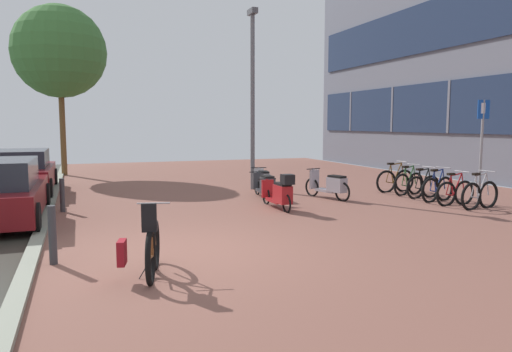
{
  "coord_description": "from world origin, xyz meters",
  "views": [
    {
      "loc": [
        -1.61,
        -7.85,
        2.15
      ],
      "look_at": [
        1.87,
        1.61,
        1.06
      ],
      "focal_mm": 33.77,
      "sensor_mm": 36.0,
      "label": 1
    }
  ],
  "objects_px": {
    "parked_car_far": "(21,173)",
    "bicycle_rack_02": "(437,189)",
    "bicycle_foreground": "(150,248)",
    "bicycle_rack_01": "(455,193)",
    "bicycle_rack_03": "(423,186)",
    "scooter_near": "(330,185)",
    "bicycle_rack_04": "(409,184)",
    "bollard_far": "(62,195)",
    "bicycle_rack_00": "(480,195)",
    "lamp_post": "(253,91)",
    "street_tree": "(59,52)",
    "bollard_near": "(52,235)",
    "scooter_far": "(280,193)",
    "parking_sign": "(482,141)",
    "bicycle_rack_05": "(395,181)",
    "scooter_mid": "(263,181)",
    "scooter_extra": "(265,186)"
  },
  "relations": [
    {
      "from": "scooter_near",
      "to": "street_tree",
      "type": "height_order",
      "value": "street_tree"
    },
    {
      "from": "bicycle_rack_04",
      "to": "bollard_far",
      "type": "xyz_separation_m",
      "value": [
        -9.88,
        0.51,
        0.07
      ]
    },
    {
      "from": "bollard_near",
      "to": "bicycle_rack_00",
      "type": "bearing_deg",
      "value": 8.87
    },
    {
      "from": "bicycle_rack_04",
      "to": "parked_car_far",
      "type": "xyz_separation_m",
      "value": [
        -11.18,
        4.36,
        0.31
      ]
    },
    {
      "from": "bicycle_rack_03",
      "to": "scooter_near",
      "type": "relative_size",
      "value": 0.72
    },
    {
      "from": "scooter_mid",
      "to": "street_tree",
      "type": "xyz_separation_m",
      "value": [
        -6.03,
        7.78,
        4.75
      ]
    },
    {
      "from": "scooter_extra",
      "to": "parked_car_far",
      "type": "height_order",
      "value": "parked_car_far"
    },
    {
      "from": "bicycle_rack_01",
      "to": "bicycle_rack_04",
      "type": "bearing_deg",
      "value": 88.38
    },
    {
      "from": "bicycle_rack_01",
      "to": "scooter_extra",
      "type": "distance_m",
      "value": 5.19
    },
    {
      "from": "scooter_near",
      "to": "bicycle_rack_01",
      "type": "bearing_deg",
      "value": -38.5
    },
    {
      "from": "bicycle_foreground",
      "to": "bicycle_rack_01",
      "type": "bearing_deg",
      "value": 21.33
    },
    {
      "from": "scooter_far",
      "to": "parked_car_far",
      "type": "distance_m",
      "value": 8.42
    },
    {
      "from": "bicycle_foreground",
      "to": "scooter_extra",
      "type": "xyz_separation_m",
      "value": [
        4.14,
        6.13,
        -0.03
      ]
    },
    {
      "from": "parked_car_far",
      "to": "bicycle_rack_02",
      "type": "bearing_deg",
      "value": -27.18
    },
    {
      "from": "parking_sign",
      "to": "lamp_post",
      "type": "distance_m",
      "value": 7.02
    },
    {
      "from": "scooter_mid",
      "to": "parking_sign",
      "type": "distance_m",
      "value": 6.38
    },
    {
      "from": "bicycle_rack_00",
      "to": "parking_sign",
      "type": "xyz_separation_m",
      "value": [
        0.58,
        0.6,
        1.36
      ]
    },
    {
      "from": "scooter_far",
      "to": "bollard_near",
      "type": "bearing_deg",
      "value": -148.17
    },
    {
      "from": "scooter_mid",
      "to": "street_tree",
      "type": "relative_size",
      "value": 0.24
    },
    {
      "from": "bicycle_rack_01",
      "to": "bicycle_foreground",
      "type": "bearing_deg",
      "value": -158.67
    },
    {
      "from": "scooter_near",
      "to": "scooter_far",
      "type": "bearing_deg",
      "value": -151.38
    },
    {
      "from": "bicycle_foreground",
      "to": "lamp_post",
      "type": "bearing_deg",
      "value": 61.23
    },
    {
      "from": "parking_sign",
      "to": "bicycle_rack_01",
      "type": "bearing_deg",
      "value": 174.79
    },
    {
      "from": "bicycle_rack_02",
      "to": "bollard_far",
      "type": "relative_size",
      "value": 1.61
    },
    {
      "from": "bicycle_rack_02",
      "to": "parked_car_far",
      "type": "distance_m",
      "value": 12.49
    },
    {
      "from": "scooter_mid",
      "to": "bollard_far",
      "type": "distance_m",
      "value": 6.02
    },
    {
      "from": "bicycle_rack_04",
      "to": "bicycle_rack_00",
      "type": "bearing_deg",
      "value": -87.46
    },
    {
      "from": "bollard_near",
      "to": "parked_car_far",
      "type": "bearing_deg",
      "value": 98.53
    },
    {
      "from": "bicycle_rack_00",
      "to": "bicycle_rack_01",
      "type": "height_order",
      "value": "bicycle_rack_00"
    },
    {
      "from": "bicycle_rack_05",
      "to": "parking_sign",
      "type": "distance_m",
      "value": 3.15
    },
    {
      "from": "scooter_near",
      "to": "parked_car_far",
      "type": "bearing_deg",
      "value": 153.21
    },
    {
      "from": "bicycle_rack_00",
      "to": "scooter_near",
      "type": "height_order",
      "value": "bicycle_rack_00"
    },
    {
      "from": "lamp_post",
      "to": "bollard_far",
      "type": "height_order",
      "value": "lamp_post"
    },
    {
      "from": "bicycle_rack_05",
      "to": "scooter_mid",
      "type": "height_order",
      "value": "bicycle_rack_05"
    },
    {
      "from": "scooter_extra",
      "to": "street_tree",
      "type": "xyz_separation_m",
      "value": [
        -5.66,
        8.95,
        4.75
      ]
    },
    {
      "from": "scooter_mid",
      "to": "parking_sign",
      "type": "bearing_deg",
      "value": -40.46
    },
    {
      "from": "scooter_near",
      "to": "bollard_far",
      "type": "relative_size",
      "value": 2.13
    },
    {
      "from": "bicycle_rack_03",
      "to": "street_tree",
      "type": "height_order",
      "value": "street_tree"
    },
    {
      "from": "bicycle_rack_03",
      "to": "scooter_near",
      "type": "distance_m",
      "value": 2.78
    },
    {
      "from": "scooter_near",
      "to": "bicycle_rack_03",
      "type": "bearing_deg",
      "value": -15.58
    },
    {
      "from": "bicycle_foreground",
      "to": "bicycle_rack_00",
      "type": "xyz_separation_m",
      "value": [
        8.67,
        2.65,
        -0.05
      ]
    },
    {
      "from": "bicycle_rack_01",
      "to": "bicycle_rack_03",
      "type": "bearing_deg",
      "value": 87.83
    },
    {
      "from": "street_tree",
      "to": "bollard_near",
      "type": "height_order",
      "value": "street_tree"
    },
    {
      "from": "scooter_mid",
      "to": "scooter_far",
      "type": "xyz_separation_m",
      "value": [
        -0.68,
        -3.02,
        0.05
      ]
    },
    {
      "from": "bicycle_rack_03",
      "to": "parking_sign",
      "type": "distance_m",
      "value": 2.09
    },
    {
      "from": "lamp_post",
      "to": "bicycle_rack_04",
      "type": "bearing_deg",
      "value": -34.99
    },
    {
      "from": "scooter_mid",
      "to": "bollard_far",
      "type": "relative_size",
      "value": 2.04
    },
    {
      "from": "parking_sign",
      "to": "lamp_post",
      "type": "relative_size",
      "value": 0.48
    },
    {
      "from": "scooter_far",
      "to": "bollard_near",
      "type": "distance_m",
      "value": 6.06
    },
    {
      "from": "bicycle_rack_03",
      "to": "bollard_far",
      "type": "height_order",
      "value": "bicycle_rack_03"
    }
  ]
}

